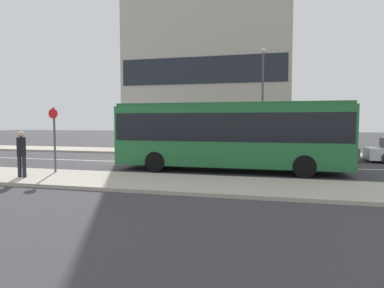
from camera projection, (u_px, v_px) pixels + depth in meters
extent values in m
plane|color=#3A3A3D|center=(119.00, 161.00, 20.10)|extent=(120.00, 120.00, 0.00)
cube|color=#B2A899|center=(50.00, 177.00, 14.06)|extent=(44.00, 3.50, 0.13)
cube|color=#B2A899|center=(156.00, 151.00, 26.14)|extent=(44.00, 3.50, 0.13)
cube|color=silver|center=(119.00, 161.00, 20.10)|extent=(41.80, 0.16, 0.01)
cube|color=#B7B2A3|center=(208.00, 14.00, 30.56)|extent=(14.47, 5.70, 23.86)
cube|color=#1E232D|center=(201.00, 70.00, 28.13)|extent=(13.89, 0.08, 2.20)
cube|color=#236B38|center=(230.00, 136.00, 16.12)|extent=(10.65, 2.53, 2.76)
cube|color=black|center=(230.00, 127.00, 16.09)|extent=(10.44, 2.56, 1.27)
cube|color=#236B38|center=(230.00, 105.00, 16.02)|extent=(10.49, 2.32, 0.14)
cube|color=black|center=(125.00, 130.00, 17.42)|extent=(0.05, 2.22, 1.65)
cube|color=yellow|center=(125.00, 112.00, 17.36)|extent=(0.04, 1.77, 0.32)
cylinder|color=black|center=(155.00, 162.00, 15.90)|extent=(0.96, 0.28, 0.96)
cylinder|color=black|center=(171.00, 157.00, 18.13)|extent=(0.96, 0.28, 0.96)
cylinder|color=black|center=(304.00, 166.00, 14.27)|extent=(0.96, 0.28, 0.96)
cylinder|color=black|center=(301.00, 160.00, 16.50)|extent=(0.96, 0.28, 0.96)
cube|color=#4C5156|center=(317.00, 153.00, 20.51)|extent=(4.44, 1.71, 0.68)
cube|color=#21262B|center=(315.00, 142.00, 20.50)|extent=(2.44, 1.51, 0.55)
cylinder|color=black|center=(344.00, 158.00, 19.44)|extent=(0.60, 0.18, 0.60)
cylinder|color=black|center=(339.00, 155.00, 20.92)|extent=(0.60, 0.18, 0.60)
cylinder|color=black|center=(293.00, 156.00, 20.12)|extent=(0.60, 0.18, 0.60)
cylinder|color=black|center=(292.00, 154.00, 21.60)|extent=(0.60, 0.18, 0.60)
cylinder|color=black|center=(378.00, 156.00, 20.57)|extent=(0.60, 0.18, 0.60)
cylinder|color=#23232D|center=(20.00, 166.00, 13.68)|extent=(0.15, 0.15, 0.86)
cylinder|color=#23232D|center=(24.00, 167.00, 13.65)|extent=(0.15, 0.15, 0.86)
cylinder|color=black|center=(21.00, 147.00, 13.61)|extent=(0.34, 0.34, 0.75)
sphere|color=beige|center=(21.00, 134.00, 13.58)|extent=(0.24, 0.24, 0.24)
cylinder|color=#4C4C51|center=(55.00, 140.00, 15.03)|extent=(0.09, 0.09, 2.84)
cylinder|color=red|center=(53.00, 113.00, 14.89)|extent=(0.44, 0.03, 0.44)
cylinder|color=#4C4C51|center=(262.00, 104.00, 23.19)|extent=(0.14, 0.14, 6.87)
sphere|color=silver|center=(263.00, 51.00, 22.95)|extent=(0.36, 0.36, 0.36)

